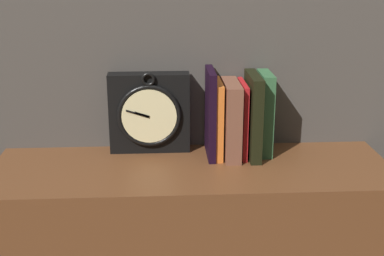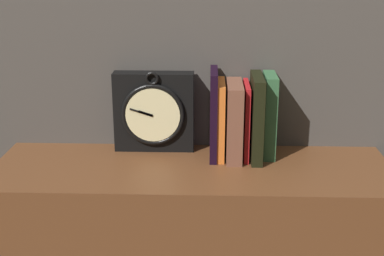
% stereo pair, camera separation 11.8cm
% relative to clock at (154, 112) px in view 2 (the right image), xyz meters
% --- Properties ---
extents(clock, '(0.22, 0.07, 0.23)m').
position_rel_clock_xyz_m(clock, '(0.00, 0.00, 0.00)').
color(clock, black).
rests_on(clock, bookshelf).
extents(book_slot0_black, '(0.02, 0.14, 0.24)m').
position_rel_clock_xyz_m(book_slot0_black, '(0.16, -0.04, 0.01)').
color(book_slot0_black, black).
rests_on(book_slot0_black, bookshelf).
extents(book_slot1_orange, '(0.02, 0.14, 0.20)m').
position_rel_clock_xyz_m(book_slot1_orange, '(0.18, -0.04, -0.01)').
color(book_slot1_orange, orange).
rests_on(book_slot1_orange, bookshelf).
extents(book_slot2_brown, '(0.04, 0.16, 0.20)m').
position_rel_clock_xyz_m(book_slot2_brown, '(0.22, -0.05, -0.01)').
color(book_slot2_brown, brown).
rests_on(book_slot2_brown, bookshelf).
extents(book_slot3_red, '(0.01, 0.14, 0.20)m').
position_rel_clock_xyz_m(book_slot3_red, '(0.25, -0.04, -0.01)').
color(book_slot3_red, red).
rests_on(book_slot3_red, bookshelf).
extents(book_slot4_black, '(0.03, 0.16, 0.22)m').
position_rel_clock_xyz_m(book_slot4_black, '(0.28, -0.05, 0.00)').
color(book_slot4_black, black).
rests_on(book_slot4_black, bookshelf).
extents(book_slot5_green, '(0.03, 0.12, 0.22)m').
position_rel_clock_xyz_m(book_slot5_green, '(0.31, -0.03, 0.00)').
color(book_slot5_green, '#32613A').
rests_on(book_slot5_green, bookshelf).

